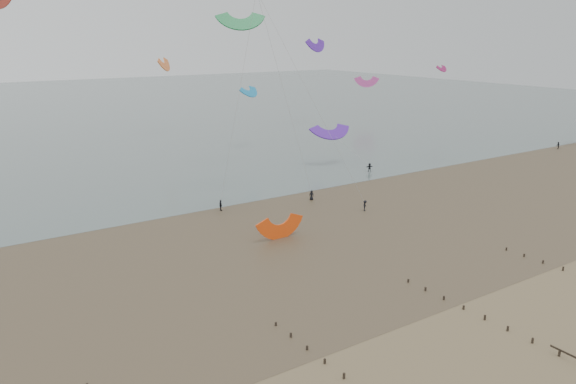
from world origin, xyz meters
name	(u,v)px	position (x,y,z in m)	size (l,w,h in m)	color
ground	(470,338)	(0.00, 0.00, 0.00)	(500.00, 500.00, 0.00)	brown
sea_and_shore	(250,239)	(-4.08, 34.40, 0.01)	(500.00, 665.00, 0.03)	#475654
kitesurfers	(364,182)	(27.86, 47.30, 0.88)	(145.31, 21.25, 1.79)	black
grounded_kite	(280,238)	(-0.33, 32.40, 0.00)	(6.36, 3.33, 4.84)	#FE4A10
kites_airborne	(111,61)	(-5.22, 89.02, 22.30)	(231.10, 112.89, 42.55)	#951252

